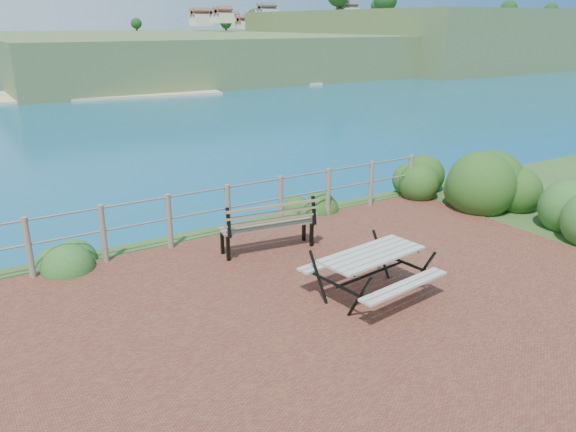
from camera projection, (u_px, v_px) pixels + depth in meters
name	position (u px, v px, depth m)	size (l,w,h in m)	color
ground	(334.00, 309.00, 7.95)	(10.00, 7.00, 0.12)	brown
safety_railing	(228.00, 208.00, 10.45)	(9.40, 0.10, 1.00)	#6B5B4C
distant_bay	(376.00, 35.00, 257.47)	(290.00, 232.36, 24.00)	#4F6231
picnic_table	(371.00, 270.00, 8.16)	(1.67, 1.38, 0.68)	#9C978C
park_bench	(267.00, 217.00, 9.76)	(1.74, 0.65, 0.96)	brown
shrub_right_front	(490.00, 207.00, 12.30)	(1.51, 1.51, 2.15)	#1B4515
shrub_right_edge	(417.00, 193.00, 13.35)	(0.98, 0.98, 1.41)	#1B4515
shrub_lip_west	(64.00, 266.00, 9.36)	(0.88, 0.88, 0.67)	#21501E
shrub_lip_east	(306.00, 209.00, 12.17)	(0.84, 0.84, 0.61)	#1B4515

